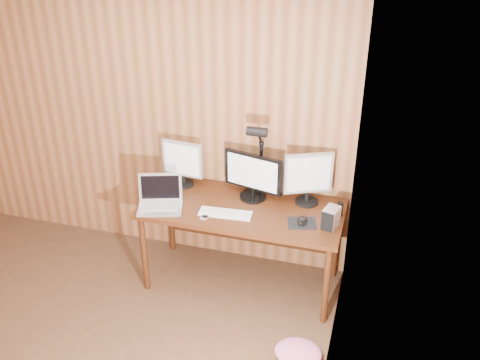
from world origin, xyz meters
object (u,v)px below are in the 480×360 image
at_px(desk, 244,215).
at_px(monitor_right, 308,177).
at_px(mouse, 302,221).
at_px(monitor_left, 183,163).
at_px(phone, 206,216).
at_px(desk_lamp, 259,149).
at_px(keyboard, 225,213).
at_px(speaker, 340,209).
at_px(monitor_center, 253,176).
at_px(laptop, 160,199).
at_px(hard_drive, 331,218).

height_order(desk, monitor_right, monitor_right).
xyz_separation_m(desk, mouse, (0.50, -0.18, 0.15)).
height_order(desk, monitor_left, monitor_left).
distance_m(desk, mouse, 0.55).
distance_m(monitor_left, monitor_right, 1.05).
height_order(phone, desk_lamp, desk_lamp).
bearing_deg(monitor_left, desk_lamp, 4.88).
height_order(keyboard, speaker, speaker).
distance_m(mouse, desk_lamp, 0.65).
height_order(desk, desk_lamp, desk_lamp).
bearing_deg(desk_lamp, desk, -117.83).
xyz_separation_m(monitor_center, mouse, (0.45, -0.27, -0.18)).
relative_size(monitor_center, phone, 4.48).
distance_m(laptop, speaker, 1.40).
height_order(hard_drive, desk_lamp, desk_lamp).
distance_m(monitor_left, laptop, 0.39).
bearing_deg(keyboard, desk, 62.84).
xyz_separation_m(desk, hard_drive, (0.71, -0.16, 0.20)).
bearing_deg(phone, laptop, 179.83).
distance_m(speaker, desk_lamp, 0.78).
relative_size(desk, keyboard, 3.84).
bearing_deg(monitor_center, mouse, -17.47).
distance_m(phone, speaker, 1.03).
bearing_deg(desk_lamp, phone, -122.06).
bearing_deg(mouse, monitor_center, 123.48).
relative_size(monitor_right, desk_lamp, 0.64).
bearing_deg(keyboard, mouse, -0.29).
bearing_deg(monitor_left, desk, -8.12).
bearing_deg(hard_drive, desk_lamp, 170.69).
bearing_deg(monitor_left, monitor_right, 4.89).
distance_m(monitor_left, desk_lamp, 0.68).
distance_m(keyboard, speaker, 0.88).
distance_m(monitor_center, hard_drive, 0.72).
bearing_deg(phone, mouse, 17.31).
relative_size(desk, mouse, 14.06).
bearing_deg(hard_drive, mouse, -160.81).
bearing_deg(desk_lamp, monitor_left, -175.75).
relative_size(desk, laptop, 3.96).
bearing_deg(phone, desk, 60.29).
bearing_deg(keyboard, monitor_center, 61.22).
xyz_separation_m(phone, desk_lamp, (0.31, 0.42, 0.41)).
bearing_deg(laptop, monitor_left, 63.02).
relative_size(desk, monitor_left, 4.03).
height_order(desk, speaker, speaker).
bearing_deg(mouse, phone, 162.67).
relative_size(hard_drive, desk_lamp, 0.24).
height_order(mouse, desk_lamp, desk_lamp).
distance_m(desk, speaker, 0.78).
bearing_deg(speaker, mouse, -143.52).
relative_size(desk, phone, 14.61).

